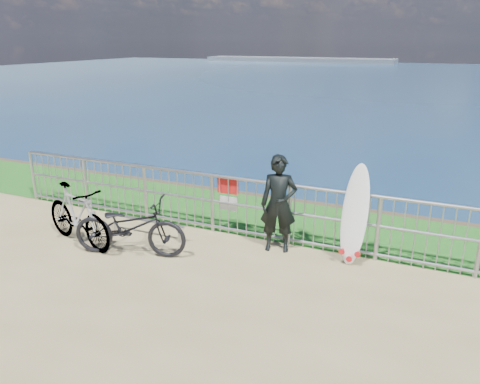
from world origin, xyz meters
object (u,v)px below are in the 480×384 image
at_px(surfer, 279,204).
at_px(bicycle_near, 130,227).
at_px(surfboard, 354,218).
at_px(bicycle_far, 78,215).

distance_m(surfer, bicycle_near, 2.52).
bearing_deg(surfer, surfboard, -12.26).
bearing_deg(surfboard, bicycle_far, -164.38).
distance_m(surfboard, bicycle_far, 4.71).
relative_size(bicycle_near, bicycle_far, 1.06).
distance_m(surfer, bicycle_far, 3.51).
bearing_deg(bicycle_far, surfboard, -58.69).
height_order(surfer, bicycle_far, surfer).
bearing_deg(bicycle_far, bicycle_near, -73.25).
height_order(surfer, bicycle_near, surfer).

